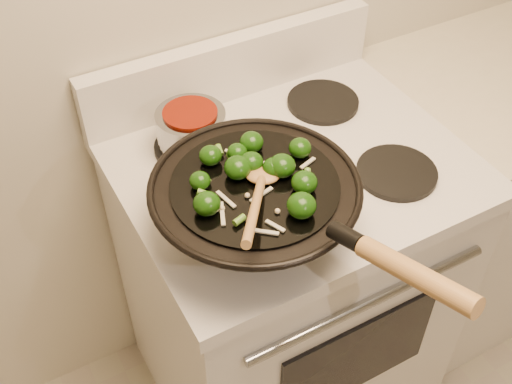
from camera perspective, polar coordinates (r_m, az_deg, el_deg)
stove at (r=1.80m, az=2.64°, el=-7.98°), size 0.78×0.67×1.08m
counter_unit at (r=2.20m, az=19.84°, el=0.45°), size 0.75×0.62×0.91m
wok at (r=1.25m, az=0.06°, el=-1.21°), size 0.41×0.67×0.24m
stirfry at (r=1.21m, az=0.17°, el=1.82°), size 0.28×0.26×0.05m
wooden_spoon at (r=1.14m, az=0.21°, el=-0.09°), size 0.20×0.26×0.12m
saucepan at (r=1.47m, az=-5.75°, el=5.60°), size 0.16×0.26×0.09m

